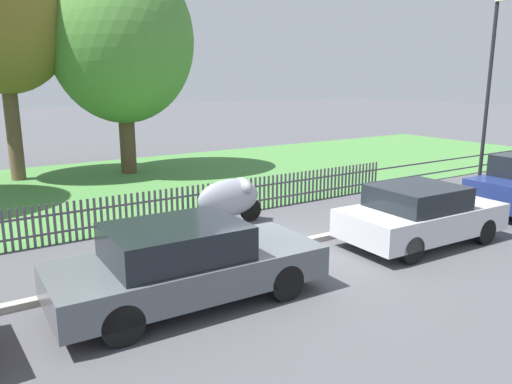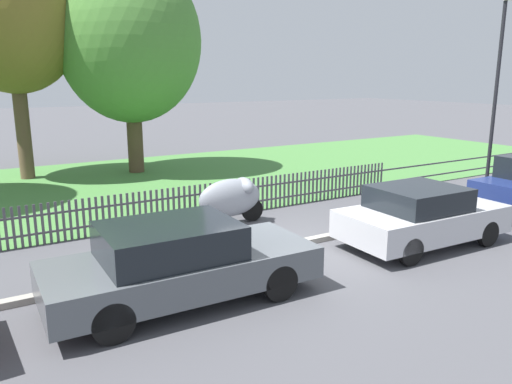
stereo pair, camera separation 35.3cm
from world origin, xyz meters
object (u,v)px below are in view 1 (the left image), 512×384
Objects in this scene: parked_car_navy_estate at (420,214)px; street_lamp at (493,75)px; parked_car_black_saloon at (185,262)px; covered_motorcycle at (230,198)px; tree_mid_park at (122,40)px; tree_behind_motorcycle at (1,17)px.

street_lamp reaches higher than parked_car_navy_estate.
parked_car_black_saloon reaches higher than covered_motorcycle.
parked_car_navy_estate is 0.48× the size of tree_mid_park.
parked_car_navy_estate is at bearing -159.89° from street_lamp.
parked_car_black_saloon is 4.55m from covered_motorcycle.
covered_motorcycle is at bearing 51.70° from parked_car_black_saloon.
street_lamp reaches higher than parked_car_black_saloon.
parked_car_navy_estate is 0.64× the size of street_lamp.
parked_car_navy_estate is at bearing -77.79° from tree_mid_park.
tree_mid_park is at bearing 89.58° from covered_motorcycle.
parked_car_black_saloon is 2.41× the size of covered_motorcycle.
tree_mid_park is (3.90, -0.83, -0.68)m from tree_behind_motorcycle.
parked_car_navy_estate is at bearing -63.15° from tree_behind_motorcycle.
parked_car_black_saloon is at bearing -128.39° from covered_motorcycle.
tree_behind_motorcycle is (-3.65, 9.23, 5.00)m from covered_motorcycle.
covered_motorcycle is at bearing 168.92° from street_lamp.
tree_behind_motorcycle is (-0.74, 12.73, 5.02)m from parked_car_black_saloon.
tree_mid_park reaches higher than parked_car_black_saloon.
tree_mid_park reaches higher than street_lamp.
tree_behind_motorcycle reaches higher than street_lamp.
tree_behind_motorcycle is at bearing 137.72° from street_lamp.
street_lamp is (8.03, -10.01, -1.27)m from tree_mid_park.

